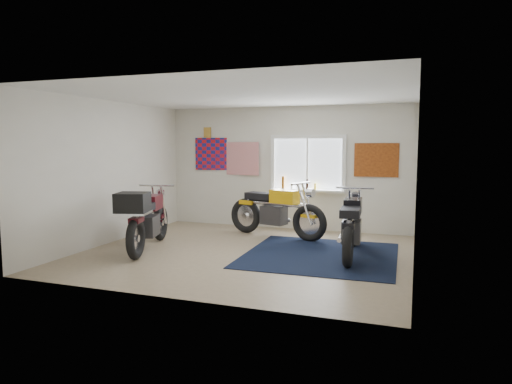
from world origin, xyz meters
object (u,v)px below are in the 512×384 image
(yellow_triumph, at_px, (276,212))
(black_chrome_bike, at_px, (352,227))
(maroon_tourer, at_px, (146,218))
(navy_rug, at_px, (320,255))

(yellow_triumph, relative_size, black_chrome_bike, 1.01)
(yellow_triumph, xyz_separation_m, maroon_tourer, (-1.78, -1.97, 0.08))
(yellow_triumph, distance_m, maroon_tourer, 2.65)
(black_chrome_bike, height_order, maroon_tourer, black_chrome_bike)
(yellow_triumph, relative_size, maroon_tourer, 1.02)
(black_chrome_bike, relative_size, maroon_tourer, 1.00)
(black_chrome_bike, xyz_separation_m, maroon_tourer, (-3.45, -0.86, 0.09))
(navy_rug, bearing_deg, yellow_triumph, 133.37)
(maroon_tourer, bearing_deg, yellow_triumph, -58.18)
(maroon_tourer, bearing_deg, black_chrome_bike, -92.15)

